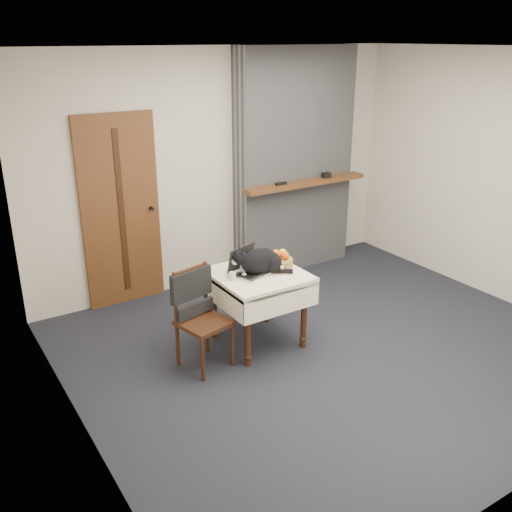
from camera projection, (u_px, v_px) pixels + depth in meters
The scene contains 12 objects.
ground at pixel (330, 348), 5.26m from camera, with size 4.50×4.50×0.00m, color black.
room_shell at pixel (306, 149), 4.98m from camera, with size 4.52×4.01×2.61m.
door at pixel (121, 212), 5.85m from camera, with size 0.82×0.10×2.00m.
chimney at pixel (294, 162), 6.69m from camera, with size 1.62×0.48×2.60m.
side_table at pixel (258, 285), 5.15m from camera, with size 0.78×0.78×0.70m.
laptop at pixel (248, 267), 5.08m from camera, with size 0.40×0.37×0.25m.
cat at pixel (260, 261), 5.07m from camera, with size 0.51×0.34×0.26m.
cream_jar at pixel (233, 276), 4.96m from camera, with size 0.06×0.06×0.07m, color silver.
pill_bottle at pixel (282, 270), 5.08m from camera, with size 0.03×0.03×0.07m.
fruit_basket at pixel (279, 260), 5.25m from camera, with size 0.26×0.26×0.15m.
desk_clutter at pixel (268, 267), 5.23m from camera, with size 0.13×0.01×0.01m, color black.
chair at pixel (197, 304), 4.84m from camera, with size 0.47×0.46×0.88m.
Camera 1 is at (-3.05, -3.51, 2.69)m, focal length 40.00 mm.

